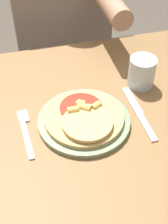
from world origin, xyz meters
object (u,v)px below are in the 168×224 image
dining_table (71,158)px  fork (25,130)px  plate (84,121)px  pizza (84,117)px  person_diner (62,21)px  knife (139,113)px  drinking_glass (142,72)px

dining_table → fork: (-0.12, 0.02, 0.14)m
plate → fork: (-0.16, 0.01, -0.00)m
pizza → person_diner: (0.07, 0.64, -0.06)m
fork → knife: bearing=-3.2°
plate → fork: plate is taller
drinking_glass → person_diner: person_diner is taller
fork → person_diner: size_ratio=0.14×
knife → person_diner: 0.65m
drinking_glass → person_diner: bearing=104.9°
pizza → knife: (0.16, -0.00, -0.02)m
knife → drinking_glass: 0.14m
plate → drinking_glass: 0.24m
plate → pizza: pizza is taller
dining_table → knife: bearing=0.9°
dining_table → pizza: pizza is taller
pizza → drinking_glass: bearing=29.7°
knife → drinking_glass: bearing=67.3°
plate → drinking_glass: size_ratio=2.67×
knife → pizza: bearing=179.1°
plate → pizza: (0.00, -0.00, 0.02)m
pizza → dining_table: bearing=-172.1°
dining_table → drinking_glass: bearing=26.5°
dining_table → drinking_glass: size_ratio=10.62×
dining_table → pizza: size_ratio=4.65×
fork → drinking_glass: 0.38m
dining_table → knife: 0.24m
pizza → drinking_glass: size_ratio=2.29×
fork → drinking_glass: size_ratio=1.89×
knife → fork: bearing=176.8°
pizza → fork: bearing=174.6°
fork → dining_table: bearing=-10.1°
pizza → person_diner: person_diner is taller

